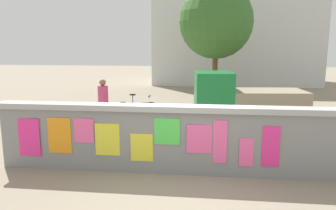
# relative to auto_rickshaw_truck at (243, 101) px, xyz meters

# --- Properties ---
(ground) EXTENTS (60.00, 60.00, 0.00)m
(ground) POSITION_rel_auto_rickshaw_truck_xyz_m (-1.78, 3.76, -0.90)
(ground) COLOR gray
(poster_wall) EXTENTS (8.10, 0.42, 1.47)m
(poster_wall) POSITION_rel_auto_rickshaw_truck_xyz_m (-1.79, -4.25, -0.14)
(poster_wall) COLOR gray
(poster_wall) RESTS_ON ground
(auto_rickshaw_truck) EXTENTS (3.72, 1.82, 1.85)m
(auto_rickshaw_truck) POSITION_rel_auto_rickshaw_truck_xyz_m (0.00, 0.00, 0.00)
(auto_rickshaw_truck) COLOR black
(auto_rickshaw_truck) RESTS_ON ground
(motorcycle) EXTENTS (1.89, 0.57, 0.87)m
(motorcycle) POSITION_rel_auto_rickshaw_truck_xyz_m (-3.76, -2.84, -0.44)
(motorcycle) COLOR black
(motorcycle) RESTS_ON ground
(bicycle_near) EXTENTS (1.71, 0.44, 0.95)m
(bicycle_near) POSITION_rel_auto_rickshaw_truck_xyz_m (-2.95, -1.07, -0.54)
(bicycle_near) COLOR black
(bicycle_near) RESTS_ON ground
(bicycle_far) EXTENTS (1.71, 0.44, 0.95)m
(bicycle_far) POSITION_rel_auto_rickshaw_truck_xyz_m (-3.76, 0.70, -0.54)
(bicycle_far) COLOR black
(bicycle_far) RESTS_ON ground
(person_walking) EXTENTS (0.42, 0.42, 1.62)m
(person_walking) POSITION_rel_auto_rickshaw_truck_xyz_m (-4.64, -0.53, 0.09)
(person_walking) COLOR #338CBF
(person_walking) RESTS_ON ground
(tree_roadside) EXTENTS (3.90, 3.90, 5.91)m
(tree_roadside) POSITION_rel_auto_rickshaw_truck_xyz_m (-0.76, 6.83, 3.05)
(tree_roadside) COLOR brown
(tree_roadside) RESTS_ON ground
(building_background) EXTENTS (11.67, 6.74, 7.96)m
(building_background) POSITION_rel_auto_rickshaw_truck_xyz_m (0.77, 14.23, 3.10)
(building_background) COLOR silver
(building_background) RESTS_ON ground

